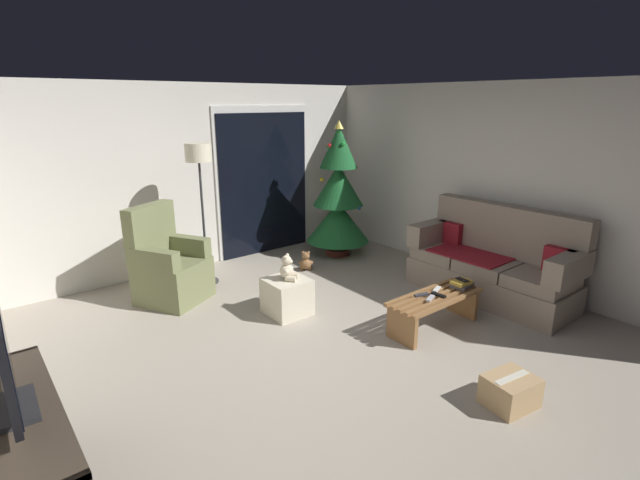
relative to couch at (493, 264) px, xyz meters
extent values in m
plane|color=#9E9384|center=(-2.32, 0.21, -0.40)|extent=(7.00, 7.00, 0.00)
cube|color=silver|center=(-2.32, 3.27, 0.85)|extent=(5.72, 0.12, 2.50)
cube|color=silver|center=(0.54, 0.21, 0.85)|extent=(0.12, 6.00, 2.50)
cube|color=silver|center=(-1.17, 3.20, 0.70)|extent=(1.60, 0.02, 2.20)
cube|color=black|center=(-1.17, 3.18, 0.65)|extent=(1.50, 0.02, 2.10)
cube|color=gray|center=(-0.07, 0.00, -0.23)|extent=(0.78, 1.91, 0.34)
cube|color=gray|center=(-0.08, -0.62, 0.01)|extent=(0.69, 0.61, 0.14)
cube|color=gray|center=(-0.09, 0.00, 0.01)|extent=(0.69, 0.61, 0.14)
cube|color=gray|center=(-0.09, 0.62, 0.01)|extent=(0.69, 0.61, 0.14)
cube|color=gray|center=(0.23, 0.00, 0.38)|extent=(0.22, 1.90, 0.60)
cube|color=gray|center=(-0.06, -0.87, 0.22)|extent=(0.76, 0.21, 0.28)
cube|color=gray|center=(-0.08, 0.87, 0.22)|extent=(0.76, 0.21, 0.28)
cube|color=maroon|center=(-0.11, 0.25, 0.09)|extent=(0.61, 0.91, 0.02)
cube|color=maroon|center=(0.10, -0.70, 0.22)|extent=(0.12, 0.32, 0.28)
cube|color=maroon|center=(0.08, 0.70, 0.22)|extent=(0.12, 0.32, 0.28)
cube|color=olive|center=(-1.22, -0.28, -0.05)|extent=(1.10, 0.05, 0.04)
cube|color=olive|center=(-1.22, -0.19, -0.05)|extent=(1.10, 0.05, 0.04)
cube|color=olive|center=(-1.22, -0.10, -0.05)|extent=(1.10, 0.05, 0.04)
cube|color=olive|center=(-1.22, -0.01, -0.05)|extent=(1.10, 0.05, 0.04)
cube|color=olive|center=(-1.22, 0.08, -0.05)|extent=(1.10, 0.05, 0.04)
cube|color=olive|center=(-1.71, -0.10, -0.23)|extent=(0.05, 0.36, 0.33)
cube|color=olive|center=(-0.73, -0.10, -0.23)|extent=(0.05, 0.36, 0.33)
cube|color=silver|center=(-1.10, -0.03, -0.02)|extent=(0.16, 0.10, 0.02)
cube|color=#ADADB2|center=(-1.34, -0.13, -0.02)|extent=(0.16, 0.10, 0.02)
cube|color=black|center=(-1.20, -0.13, -0.02)|extent=(0.06, 0.16, 0.02)
cube|color=#333338|center=(-1.34, -0.02, -0.02)|extent=(0.16, 0.08, 0.02)
cube|color=#4C4C51|center=(-0.81, -0.13, -0.01)|extent=(0.25, 0.20, 0.04)
cube|color=#B79333|center=(-0.83, -0.13, 0.02)|extent=(0.21, 0.15, 0.04)
cube|color=black|center=(-0.81, -0.13, 0.05)|extent=(0.09, 0.15, 0.01)
cylinder|color=#4C1E19|center=(-0.42, 2.35, -0.35)|extent=(0.36, 0.36, 0.10)
cylinder|color=brown|center=(-0.42, 2.35, -0.24)|extent=(0.08, 0.08, 0.12)
cone|color=#195628|center=(-0.42, 2.35, 0.12)|extent=(0.94, 0.94, 0.61)
cone|color=#195628|center=(-0.42, 2.35, 0.68)|extent=(0.75, 0.75, 0.61)
cone|color=#195628|center=(-0.42, 2.35, 1.23)|extent=(0.55, 0.55, 0.61)
sphere|color=gold|center=(-0.67, 2.43, 0.77)|extent=(0.06, 0.06, 0.06)
sphere|color=blue|center=(-0.30, 2.01, 0.37)|extent=(0.06, 0.06, 0.06)
sphere|color=#1E8C33|center=(-0.55, 2.43, 1.23)|extent=(0.06, 0.06, 0.06)
sphere|color=blue|center=(-0.55, 2.49, 1.05)|extent=(0.06, 0.06, 0.06)
sphere|color=red|center=(-0.56, 2.39, 1.26)|extent=(0.06, 0.06, 0.06)
sphere|color=#1E8C33|center=(-0.46, 2.22, 1.28)|extent=(0.06, 0.06, 0.06)
sphere|color=red|center=(-0.27, 2.51, 0.93)|extent=(0.06, 0.06, 0.06)
sphere|color=gold|center=(-0.06, 2.25, 0.29)|extent=(0.06, 0.06, 0.06)
cone|color=#EAD14C|center=(-0.42, 2.35, 1.54)|extent=(0.14, 0.14, 0.12)
cube|color=olive|center=(-3.04, 2.26, -0.24)|extent=(0.92, 0.92, 0.31)
cube|color=olive|center=(-3.04, 2.26, 0.00)|extent=(0.92, 0.92, 0.18)
cube|color=olive|center=(-3.17, 2.50, 0.41)|extent=(0.67, 0.47, 0.64)
cube|color=olive|center=(-2.78, 2.37, 0.20)|extent=(0.40, 0.58, 0.22)
cube|color=olive|center=(-3.27, 2.11, 0.20)|extent=(0.40, 0.58, 0.22)
cylinder|color=#2D2D30|center=(-2.49, 2.54, -0.39)|extent=(0.28, 0.28, 0.02)
cylinder|color=#2D2D30|center=(-2.49, 2.54, 0.40)|extent=(0.03, 0.03, 1.55)
cylinder|color=beige|center=(-2.49, 2.54, 1.27)|extent=(0.32, 0.32, 0.22)
cube|color=#382D23|center=(-4.82, -0.18, 0.30)|extent=(0.40, 1.40, 0.04)
cube|color=#382D23|center=(-4.82, 0.51, -0.04)|extent=(0.40, 0.04, 0.72)
cube|color=#382D23|center=(-4.82, -0.18, -0.04)|extent=(0.40, 0.04, 0.68)
cube|color=#382D23|center=(-4.82, -0.18, -0.04)|extent=(0.40, 1.33, 0.04)
cube|color=black|center=(-4.82, -0.18, 0.34)|extent=(0.21, 0.37, 0.03)
cube|color=black|center=(-4.82, -0.18, 0.38)|extent=(0.04, 0.06, 0.06)
cube|color=black|center=(-4.82, -0.18, 0.67)|extent=(0.07, 0.84, 0.52)
cube|color=black|center=(-4.80, -0.18, 0.67)|extent=(0.04, 0.79, 0.47)
cube|color=beige|center=(-2.20, 1.13, -0.20)|extent=(0.44, 0.44, 0.40)
cylinder|color=beige|center=(-2.12, 1.12, 0.04)|extent=(0.12, 0.13, 0.06)
cylinder|color=beige|center=(-2.20, 1.06, 0.04)|extent=(0.12, 0.13, 0.06)
sphere|color=beige|center=(-2.20, 1.13, 0.10)|extent=(0.15, 0.15, 0.15)
sphere|color=beige|center=(-2.20, 1.13, 0.22)|extent=(0.11, 0.11, 0.11)
sphere|color=#F4E5C1|center=(-2.17, 1.10, 0.21)|extent=(0.04, 0.04, 0.04)
sphere|color=beige|center=(-2.17, 1.16, 0.27)|extent=(0.04, 0.04, 0.04)
sphere|color=beige|center=(-2.23, 1.11, 0.27)|extent=(0.04, 0.04, 0.04)
sphere|color=beige|center=(-2.13, 1.16, 0.11)|extent=(0.06, 0.06, 0.06)
sphere|color=beige|center=(-2.24, 1.07, 0.11)|extent=(0.06, 0.06, 0.06)
cylinder|color=brown|center=(-1.23, 2.16, -0.37)|extent=(0.12, 0.13, 0.06)
cylinder|color=brown|center=(-1.15, 2.10, -0.37)|extent=(0.12, 0.13, 0.06)
sphere|color=brown|center=(-1.23, 2.08, -0.30)|extent=(0.15, 0.15, 0.15)
sphere|color=brown|center=(-1.23, 2.08, -0.18)|extent=(0.11, 0.11, 0.11)
sphere|color=#A37A51|center=(-1.20, 2.12, -0.19)|extent=(0.04, 0.04, 0.04)
sphere|color=brown|center=(-1.26, 2.10, -0.13)|extent=(0.04, 0.04, 0.04)
sphere|color=brown|center=(-1.20, 2.06, -0.13)|extent=(0.04, 0.04, 0.04)
sphere|color=brown|center=(-1.27, 2.14, -0.29)|extent=(0.06, 0.06, 0.06)
sphere|color=brown|center=(-1.16, 2.05, -0.29)|extent=(0.06, 0.06, 0.06)
cube|color=tan|center=(-1.78, -1.28, -0.28)|extent=(0.42, 0.37, 0.24)
cube|color=beige|center=(-1.78, -1.28, -0.16)|extent=(0.34, 0.11, 0.00)
camera|label=1|loc=(-4.87, -2.78, 1.87)|focal=26.14mm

